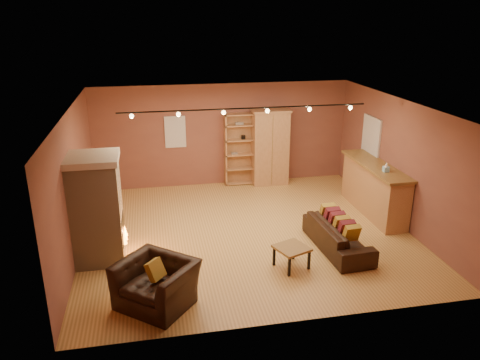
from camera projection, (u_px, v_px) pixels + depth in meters
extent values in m
plane|color=#AC7D3D|center=(247.00, 232.00, 10.33)|extent=(7.00, 7.00, 0.00)
plane|color=brown|center=(248.00, 106.00, 9.38)|extent=(7.00, 7.00, 0.00)
cube|color=brown|center=(223.00, 135.00, 12.86)|extent=(7.00, 0.02, 2.80)
cube|color=brown|center=(74.00, 183.00, 9.22)|extent=(0.02, 6.50, 2.80)
cube|color=brown|center=(400.00, 163.00, 10.49)|extent=(0.02, 6.50, 2.80)
cube|color=#C5AD89|center=(97.00, 212.00, 8.88)|extent=(0.90, 0.90, 2.00)
cube|color=beige|center=(91.00, 159.00, 8.53)|extent=(0.98, 0.98, 0.12)
cube|color=black|center=(121.00, 229.00, 9.09)|extent=(0.10, 0.65, 0.55)
cone|color=orange|center=(125.00, 234.00, 9.14)|extent=(0.10, 0.10, 0.22)
cube|color=silver|center=(175.00, 132.00, 12.55)|extent=(0.56, 0.04, 0.86)
cube|color=tan|center=(238.00, 148.00, 13.05)|extent=(0.82, 0.04, 2.01)
cube|color=tan|center=(225.00, 150.00, 12.85)|extent=(0.04, 0.32, 2.01)
cube|color=tan|center=(253.00, 149.00, 12.99)|extent=(0.04, 0.32, 2.01)
cube|color=gray|center=(234.00, 154.00, 12.93)|extent=(0.18, 0.12, 0.05)
cube|color=black|center=(243.00, 137.00, 12.83)|extent=(0.10, 0.10, 0.12)
cube|color=tan|center=(239.00, 182.00, 13.25)|extent=(0.82, 0.32, 0.04)
cube|color=tan|center=(239.00, 168.00, 13.11)|extent=(0.82, 0.32, 0.04)
cube|color=tan|center=(239.00, 154.00, 12.97)|extent=(0.82, 0.32, 0.03)
cube|color=tan|center=(239.00, 140.00, 12.83)|extent=(0.82, 0.32, 0.04)
cube|color=tan|center=(239.00, 125.00, 12.69)|extent=(0.82, 0.32, 0.04)
cube|color=tan|center=(239.00, 114.00, 12.59)|extent=(0.82, 0.32, 0.04)
cube|color=tan|center=(270.00, 148.00, 12.97)|extent=(0.98, 0.53, 2.05)
cube|color=olive|center=(272.00, 151.00, 12.73)|extent=(0.02, 0.01, 1.95)
cube|color=tan|center=(271.00, 111.00, 12.61)|extent=(1.04, 0.59, 0.06)
cube|color=tan|center=(374.00, 190.00, 11.16)|extent=(0.56, 2.44, 1.17)
cube|color=olive|center=(377.00, 165.00, 10.95)|extent=(0.68, 2.56, 0.06)
cube|color=#92CDEA|center=(386.00, 169.00, 10.41)|extent=(0.12, 0.12, 0.12)
cone|color=white|center=(387.00, 164.00, 10.38)|extent=(0.08, 0.08, 0.10)
cube|color=silver|center=(371.00, 136.00, 11.69)|extent=(0.05, 0.90, 1.00)
imported|color=black|center=(338.00, 232.00, 9.49)|extent=(0.68, 1.98, 0.76)
cube|color=#AB872C|center=(352.00, 233.00, 8.91)|extent=(0.31, 0.25, 0.36)
cube|color=maroon|center=(346.00, 228.00, 9.11)|extent=(0.31, 0.25, 0.36)
cube|color=#AB872C|center=(341.00, 223.00, 9.31)|extent=(0.31, 0.25, 0.36)
cube|color=maroon|center=(336.00, 219.00, 9.51)|extent=(0.31, 0.25, 0.36)
cube|color=maroon|center=(332.00, 215.00, 9.71)|extent=(0.31, 0.25, 0.36)
cube|color=#AB872C|center=(327.00, 211.00, 9.91)|extent=(0.31, 0.25, 0.36)
imported|color=black|center=(156.00, 277.00, 7.62)|extent=(1.39, 1.34, 1.03)
cube|color=#AB872C|center=(155.00, 270.00, 7.58)|extent=(0.37, 0.38, 0.34)
cube|color=olive|center=(292.00, 248.00, 8.78)|extent=(0.73, 0.73, 0.05)
cube|color=black|center=(283.00, 266.00, 8.59)|extent=(0.05, 0.05, 0.37)
cube|color=black|center=(307.00, 263.00, 8.68)|extent=(0.05, 0.05, 0.37)
cube|color=black|center=(276.00, 253.00, 9.03)|extent=(0.05, 0.05, 0.37)
cube|color=black|center=(299.00, 251.00, 9.11)|extent=(0.05, 0.05, 0.37)
cylinder|color=black|center=(246.00, 108.00, 9.59)|extent=(5.20, 0.03, 0.03)
sphere|color=#FFD88C|center=(131.00, 116.00, 9.20)|extent=(0.09, 0.09, 0.09)
sphere|color=#FFD88C|center=(178.00, 114.00, 9.37)|extent=(0.09, 0.09, 0.09)
sphere|color=#FFD88C|center=(224.00, 113.00, 9.53)|extent=(0.09, 0.09, 0.09)
sphere|color=#FFD88C|center=(267.00, 111.00, 9.70)|extent=(0.09, 0.09, 0.09)
sphere|color=#FFD88C|center=(310.00, 109.00, 9.87)|extent=(0.09, 0.09, 0.09)
sphere|color=#FFD88C|center=(350.00, 108.00, 10.04)|extent=(0.09, 0.09, 0.09)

